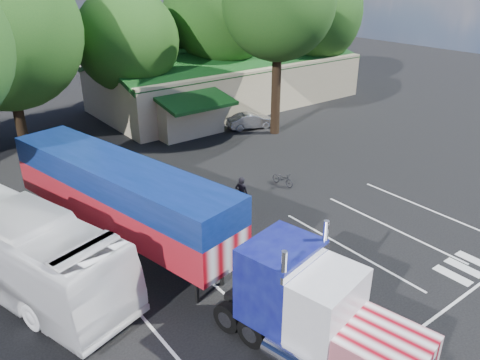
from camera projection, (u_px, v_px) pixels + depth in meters
ground at (216, 219)px, 23.98m from camera, size 120.00×120.00×0.00m
event_hall at (227, 80)px, 43.52m from camera, size 24.20×14.12×5.55m
tree_row_c at (2, 32)px, 29.54m from camera, size 10.00×10.00×13.05m
tree_row_d at (127, 41)px, 36.08m from camera, size 8.00×8.00×10.60m
tree_row_e at (218, 14)px, 40.81m from camera, size 9.60×9.60×12.90m
tree_row_f at (309, 12)px, 45.62m from camera, size 10.40×10.40×13.00m
tree_near_right at (279, 4)px, 32.56m from camera, size 8.00×8.00×13.50m
semi_truck at (160, 217)px, 19.13m from camera, size 6.76×20.81×4.34m
woman at (242, 194)px, 24.49m from camera, size 0.77×0.84×1.93m
bicycle at (283, 179)px, 27.58m from camera, size 0.74×1.61×0.82m
tour_bus at (9, 243)px, 18.70m from camera, size 6.48×12.82×3.49m
silver_sedan at (251, 121)px, 37.24m from camera, size 3.98×2.40×1.24m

